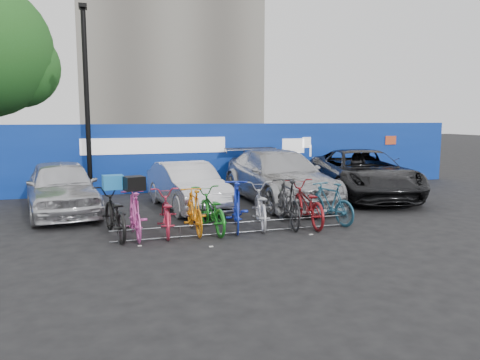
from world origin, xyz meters
name	(u,v)px	position (x,y,z in m)	size (l,w,h in m)	color
ground	(230,229)	(0.00, 0.00, 0.00)	(100.00, 100.00, 0.00)	black
hoarding	(184,157)	(0.01, 6.00, 1.20)	(22.00, 0.18, 2.40)	navy
lamppost	(87,97)	(-3.20, 5.40, 3.27)	(0.25, 0.50, 6.11)	black
bike_rack	(237,228)	(0.00, -0.60, 0.16)	(5.60, 0.03, 0.30)	#595B60
car_0	(62,187)	(-3.92, 3.02, 0.74)	(1.75, 4.36, 1.49)	silver
car_1	(187,186)	(-0.50, 2.69, 0.67)	(1.41, 4.05, 1.33)	silver
car_2	(279,176)	(2.43, 2.94, 0.80)	(2.25, 5.53, 1.60)	#B4B5B9
car_3	(362,173)	(5.45, 3.03, 0.78)	(2.59, 5.61, 1.56)	black
bike_0	(114,213)	(-2.66, 0.01, 0.54)	(0.71, 2.04, 1.07)	black
bike_1	(135,214)	(-2.22, -0.20, 0.53)	(0.50, 1.76, 1.06)	#EE54B8
bike_2	(166,212)	(-1.52, -0.03, 0.49)	(0.65, 1.87, 0.98)	#C02742
bike_3	(194,211)	(-0.89, -0.15, 0.52)	(0.49, 1.73, 1.04)	orange
bike_4	(211,210)	(-0.48, -0.14, 0.50)	(0.67, 1.91, 1.00)	#17701D
bike_5	(237,205)	(0.14, -0.11, 0.58)	(0.55, 1.94, 1.17)	#172EBB
bike_6	(260,205)	(0.76, 0.00, 0.52)	(0.69, 1.97, 1.03)	#B0B1B8
bike_7	(288,202)	(1.42, -0.17, 0.59)	(0.55, 1.95, 1.17)	black
bike_8	(306,203)	(1.89, -0.20, 0.54)	(0.72, 2.05, 1.08)	maroon
bike_9	(330,203)	(2.55, -0.16, 0.52)	(0.49, 1.73, 1.04)	#20526D
cargo_crate	(113,182)	(-2.66, 0.01, 1.23)	(0.43, 0.33, 0.31)	blue
cargo_topcase	(134,183)	(-2.22, -0.20, 1.21)	(0.42, 0.37, 0.31)	black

